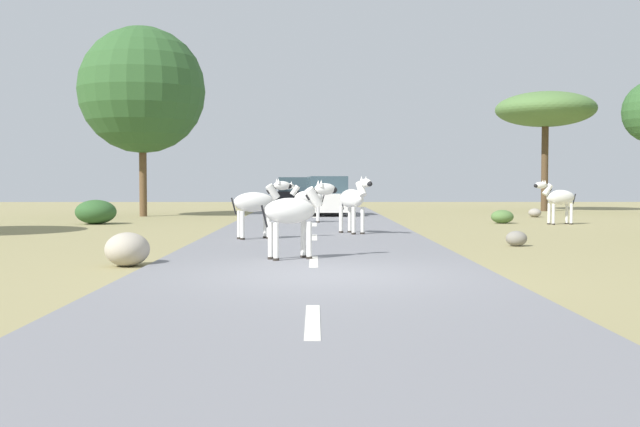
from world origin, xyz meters
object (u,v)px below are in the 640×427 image
bush_1 (502,217)px  rock_1 (535,213)px  zebra_0 (353,199)px  zebra_4 (306,198)px  zebra_3 (294,212)px  tree_3 (142,90)px  rock_0 (127,249)px  bush_3 (96,212)px  zebra_2 (257,203)px  car_0 (295,194)px  tree_1 (545,110)px  car_1 (327,197)px  rock_2 (516,238)px  zebra_1 (558,198)px

bush_1 → rock_1: size_ratio=1.40×
zebra_0 → bush_1: size_ratio=1.99×
zebra_4 → rock_1: 11.14m
zebra_3 → zebra_4: size_ratio=0.95×
zebra_0 → tree_3: tree_3 is taller
rock_0 → bush_3: bearing=108.6°
zebra_3 → zebra_2: bearing=166.5°
car_0 → tree_1: size_ratio=0.70×
car_1 → tree_1: tree_1 is taller
zebra_2 → zebra_3: size_ratio=1.03×
zebra_4 → tree_3: (-7.35, 5.88, 4.65)m
tree_1 → tree_3: 20.61m
bush_1 → tree_3: bearing=158.7°
tree_1 → rock_1: (-2.48, -6.71, -5.11)m
car_0 → bush_3: (-6.90, -13.84, -0.40)m
zebra_3 → rock_2: size_ratio=3.03×
zebra_2 → bush_3: zebra_2 is taller
zebra_4 → tree_3: bearing=47.9°
tree_1 → bush_1: (-5.12, -11.56, -5.06)m
tree_1 → bush_3: tree_1 is taller
bush_3 → rock_2: bush_3 is taller
tree_1 → rock_2: 23.12m
bush_1 → bush_3: bearing=-178.5°
tree_3 → rock_2: (12.52, -15.51, -5.42)m
zebra_1 → tree_1: bearing=-29.6°
rock_2 → zebra_2: bearing=165.1°
bush_1 → rock_1: (2.64, 4.85, -0.06)m
zebra_0 → zebra_4: zebra_0 is taller
rock_2 → bush_1: bearing=77.8°
tree_3 → rock_1: (17.28, -0.87, -5.42)m
bush_3 → rock_1: bush_3 is taller
car_0 → bush_3: bearing=-115.0°
zebra_2 → tree_3: bearing=-178.9°
zebra_3 → tree_3: (-7.28, 18.90, 4.64)m
zebra_2 → tree_1: bearing=122.4°
zebra_1 → rock_1: zebra_1 is taller
car_1 → zebra_2: bearing=-102.8°
bush_3 → car_1: bearing=36.8°
zebra_2 → tree_3: size_ratio=0.19×
car_0 → rock_1: 13.75m
zebra_0 → rock_2: bearing=109.4°
bush_1 → rock_2: bush_1 is taller
zebra_4 → bush_3: 7.70m
bush_1 → zebra_1: bearing=-22.6°
rock_0 → zebra_1: bearing=47.3°
zebra_3 → zebra_4: zebra_3 is taller
car_0 → bush_1: bearing=-57.5°
zebra_3 → car_1: size_ratio=0.34×
tree_1 → zebra_1: bearing=-105.0°
car_0 → car_1: size_ratio=0.98×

